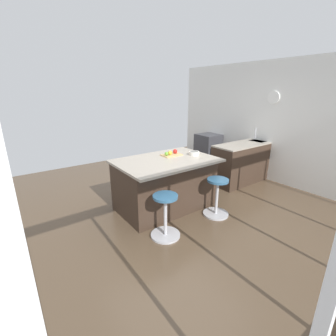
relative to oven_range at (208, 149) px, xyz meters
name	(u,v)px	position (x,y,z in m)	size (l,w,h in m)	color
ground_plane	(178,207)	(2.37, 1.60, -0.44)	(7.46, 7.46, 0.00)	brown
interior_partition_left	(270,122)	(-0.35, 1.60, 0.92)	(0.15, 5.74, 2.72)	silver
sink_cabinet	(251,160)	(0.00, 1.45, 0.02)	(2.20, 0.60, 1.20)	#38281E
oven_range	(208,149)	(0.00, 0.00, 0.00)	(0.60, 0.61, 0.89)	#38383D
kitchen_island	(165,183)	(2.56, 1.44, 0.02)	(1.72, 1.19, 0.92)	#38281E
stool_by_window	(217,198)	(2.02, 2.22, -0.13)	(0.44, 0.44, 0.66)	#B7B7BC
stool_middle	(165,217)	(3.10, 2.22, -0.13)	(0.44, 0.44, 0.66)	#B7B7BC
cutting_board	(172,155)	(2.31, 1.31, 0.49)	(0.36, 0.24, 0.02)	tan
apple_green	(167,154)	(2.44, 1.33, 0.53)	(0.07, 0.07, 0.07)	#609E2D
apple_red	(175,151)	(2.22, 1.29, 0.54)	(0.08, 0.08, 0.08)	red
apple_yellow	(170,153)	(2.35, 1.32, 0.54)	(0.08, 0.08, 0.08)	gold
fruit_bowl	(194,153)	(1.96, 1.54, 0.52)	(0.19, 0.19, 0.07)	silver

